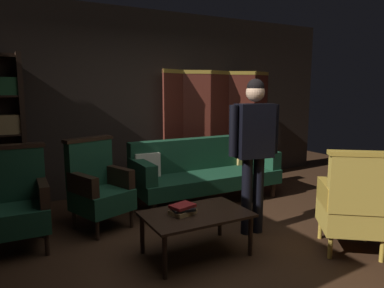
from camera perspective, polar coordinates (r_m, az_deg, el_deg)
ground_plane at (r=3.77m, az=6.02°, el=-16.13°), size 10.00×10.00×0.00m
back_wall at (r=5.61m, az=-8.08°, el=6.85°), size 7.20×0.10×2.80m
folding_screen at (r=6.02m, az=4.48°, el=3.08°), size 2.15×0.27×1.90m
velvet_couch at (r=5.07m, az=1.98°, el=-4.12°), size 2.12×0.78×0.88m
coffee_table at (r=3.44m, az=0.66°, el=-11.85°), size 1.00×0.64×0.42m
armchair_gilt_accent at (r=3.78m, az=24.78°, el=-8.92°), size 0.81×0.81×1.04m
armchair_wing_left at (r=3.94m, az=-26.55°, el=-8.33°), size 0.60×0.59×1.04m
armchair_wing_right at (r=4.20m, az=-14.99°, el=-6.62°), size 0.74×0.74×1.04m
standing_figure at (r=3.84m, az=10.03°, el=0.28°), size 0.58×0.27×1.70m
book_tan_leather at (r=3.38m, az=-1.55°, el=-10.98°), size 0.26×0.23×0.04m
book_black_cloth at (r=3.37m, az=-1.55°, el=-10.45°), size 0.22×0.20×0.02m
book_red_leather at (r=3.37m, az=-1.55°, el=-10.03°), size 0.26×0.21×0.03m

